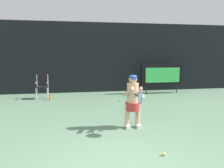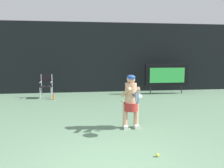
{
  "view_description": "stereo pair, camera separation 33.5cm",
  "coord_description": "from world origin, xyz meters",
  "px_view_note": "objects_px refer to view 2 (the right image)",
  "views": [
    {
      "loc": [
        -0.76,
        -3.46,
        1.97
      ],
      "look_at": [
        0.52,
        3.54,
        1.05
      ],
      "focal_mm": 36.39,
      "sensor_mm": 36.0,
      "label": 1
    },
    {
      "loc": [
        -0.43,
        -3.51,
        1.97
      ],
      "look_at": [
        0.52,
        3.54,
        1.05
      ],
      "focal_mm": 36.39,
      "sensor_mm": 36.0,
      "label": 2
    }
  ],
  "objects_px": {
    "water_bottle": "(54,97)",
    "tennis_player": "(131,100)",
    "scoreboard": "(167,75)",
    "umpire_chair": "(46,85)",
    "tennis_racket": "(137,97)",
    "tennis_ball_loose": "(123,101)",
    "tennis_ball_spare": "(157,155)"
  },
  "relations": [
    {
      "from": "water_bottle",
      "to": "tennis_player",
      "type": "relative_size",
      "value": 0.18
    },
    {
      "from": "scoreboard",
      "to": "umpire_chair",
      "type": "bearing_deg",
      "value": -176.68
    },
    {
      "from": "tennis_player",
      "to": "water_bottle",
      "type": "bearing_deg",
      "value": 120.83
    },
    {
      "from": "scoreboard",
      "to": "tennis_racket",
      "type": "xyz_separation_m",
      "value": [
        -2.93,
        -5.63,
        -0.0
      ]
    },
    {
      "from": "tennis_ball_loose",
      "to": "water_bottle",
      "type": "bearing_deg",
      "value": 165.15
    },
    {
      "from": "scoreboard",
      "to": "water_bottle",
      "type": "distance_m",
      "value": 5.61
    },
    {
      "from": "umpire_chair",
      "to": "tennis_player",
      "type": "bearing_deg",
      "value": -58.44
    },
    {
      "from": "umpire_chair",
      "to": "tennis_ball_loose",
      "type": "bearing_deg",
      "value": -20.73
    },
    {
      "from": "tennis_player",
      "to": "tennis_ball_loose",
      "type": "bearing_deg",
      "value": 83.2
    },
    {
      "from": "scoreboard",
      "to": "water_bottle",
      "type": "relative_size",
      "value": 8.3
    },
    {
      "from": "tennis_player",
      "to": "tennis_racket",
      "type": "bearing_deg",
      "value": -88.19
    },
    {
      "from": "water_bottle",
      "to": "tennis_ball_loose",
      "type": "relative_size",
      "value": 3.9
    },
    {
      "from": "scoreboard",
      "to": "tennis_racket",
      "type": "height_order",
      "value": "scoreboard"
    },
    {
      "from": "scoreboard",
      "to": "tennis_racket",
      "type": "distance_m",
      "value": 6.35
    },
    {
      "from": "water_bottle",
      "to": "umpire_chair",
      "type": "bearing_deg",
      "value": 127.63
    },
    {
      "from": "tennis_ball_loose",
      "to": "umpire_chair",
      "type": "bearing_deg",
      "value": 159.27
    },
    {
      "from": "tennis_player",
      "to": "tennis_ball_loose",
      "type": "xyz_separation_m",
      "value": [
        0.41,
        3.47,
        -0.75
      ]
    },
    {
      "from": "scoreboard",
      "to": "tennis_ball_loose",
      "type": "xyz_separation_m",
      "value": [
        -2.53,
        -1.6,
        -0.91
      ]
    },
    {
      "from": "scoreboard",
      "to": "umpire_chair",
      "type": "distance_m",
      "value": 5.87
    },
    {
      "from": "scoreboard",
      "to": "tennis_player",
      "type": "relative_size",
      "value": 1.52
    },
    {
      "from": "tennis_player",
      "to": "tennis_ball_loose",
      "type": "distance_m",
      "value": 3.58
    },
    {
      "from": "tennis_ball_loose",
      "to": "tennis_ball_spare",
      "type": "xyz_separation_m",
      "value": [
        -0.27,
        -5.28,
        0.0
      ]
    },
    {
      "from": "tennis_racket",
      "to": "tennis_ball_loose",
      "type": "bearing_deg",
      "value": 99.27
    },
    {
      "from": "umpire_chair",
      "to": "tennis_ball_loose",
      "type": "relative_size",
      "value": 15.88
    },
    {
      "from": "tennis_ball_spare",
      "to": "umpire_chair",
      "type": "bearing_deg",
      "value": 115.0
    },
    {
      "from": "umpire_chair",
      "to": "tennis_ball_loose",
      "type": "height_order",
      "value": "umpire_chair"
    },
    {
      "from": "umpire_chair",
      "to": "tennis_player",
      "type": "distance_m",
      "value": 5.55
    },
    {
      "from": "umpire_chair",
      "to": "tennis_ball_loose",
      "type": "xyz_separation_m",
      "value": [
        3.32,
        -1.26,
        -0.58
      ]
    },
    {
      "from": "water_bottle",
      "to": "tennis_ball_spare",
      "type": "distance_m",
      "value": 6.63
    },
    {
      "from": "umpire_chair",
      "to": "water_bottle",
      "type": "bearing_deg",
      "value": -52.37
    },
    {
      "from": "tennis_ball_loose",
      "to": "tennis_player",
      "type": "bearing_deg",
      "value": -96.8
    },
    {
      "from": "scoreboard",
      "to": "tennis_ball_spare",
      "type": "relative_size",
      "value": 32.35
    }
  ]
}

